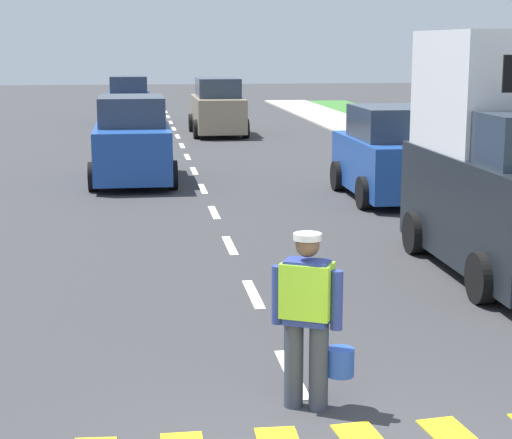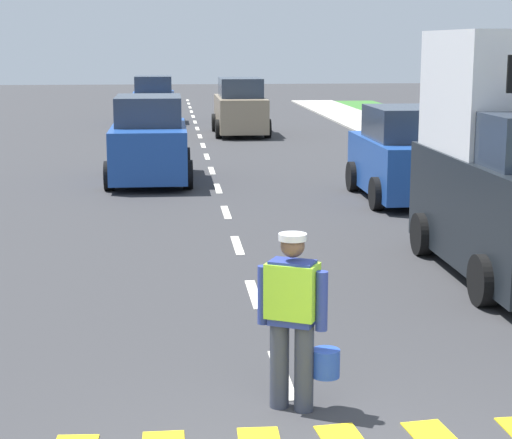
# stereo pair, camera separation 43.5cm
# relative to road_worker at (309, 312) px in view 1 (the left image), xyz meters

# --- Properties ---
(ground_plane) EXTENTS (96.00, 96.00, 0.00)m
(ground_plane) POSITION_rel_road_worker_xyz_m (-0.01, 19.16, -0.93)
(ground_plane) COLOR #333335
(lane_center_line) EXTENTS (0.14, 46.40, 0.01)m
(lane_center_line) POSITION_rel_road_worker_xyz_m (-0.01, 23.36, -0.93)
(lane_center_line) COLOR silver
(lane_center_line) RESTS_ON ground
(road_worker) EXTENTS (0.75, 0.46, 1.67)m
(road_worker) POSITION_rel_road_worker_xyz_m (0.00, 0.00, 0.00)
(road_worker) COLOR #383D4C
(road_worker) RESTS_ON ground
(delivery_truck) EXTENTS (2.16, 4.60, 3.54)m
(delivery_truck) POSITION_rel_road_worker_xyz_m (3.86, 4.70, 0.68)
(delivery_truck) COLOR black
(delivery_truck) RESTS_ON ground
(car_oncoming_second) EXTENTS (2.05, 4.13, 2.09)m
(car_oncoming_second) POSITION_rel_road_worker_xyz_m (-1.61, 14.22, 0.04)
(car_oncoming_second) COLOR #1E4799
(car_oncoming_second) RESTS_ON ground
(car_oncoming_third) EXTENTS (2.01, 3.87, 1.98)m
(car_oncoming_third) POSITION_rel_road_worker_xyz_m (-1.76, 30.91, -0.01)
(car_oncoming_third) COLOR #1E4799
(car_oncoming_third) RESTS_ON ground
(car_parked_far) EXTENTS (1.91, 3.90, 2.02)m
(car_parked_far) POSITION_rel_road_worker_xyz_m (3.92, 11.04, 0.00)
(car_parked_far) COLOR #1E4799
(car_parked_far) RESTS_ON ground
(car_outgoing_far) EXTENTS (1.98, 4.30, 2.09)m
(car_outgoing_far) POSITION_rel_road_worker_xyz_m (1.52, 25.42, 0.04)
(car_outgoing_far) COLOR gray
(car_outgoing_far) RESTS_ON ground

